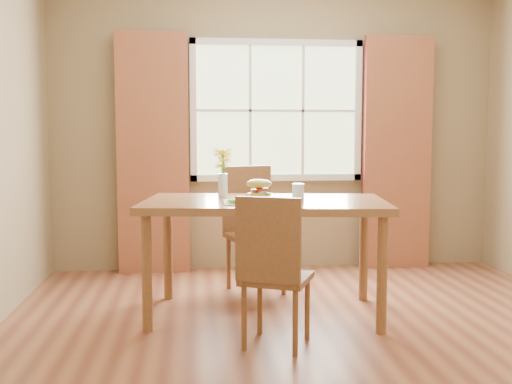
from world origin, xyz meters
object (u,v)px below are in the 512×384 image
Objects in this scene: dining_table at (265,212)px; water_glass at (298,193)px; croissant_sandwich at (259,189)px; chair_near at (273,266)px; chair_far at (252,222)px; flower_vase at (223,167)px.

water_glass reaches higher than dining_table.
croissant_sandwich reaches higher than water_glass.
chair_near is 1.40m from chair_far.
dining_table is 0.48m from flower_vase.
flower_vase is at bearing 146.45° from water_glass.
dining_table is 14.66× the size of water_glass.
flower_vase reaches higher than dining_table.
water_glass is at bearing 7.82° from croissant_sandwich.
chair_near reaches higher than dining_table.
croissant_sandwich is 1.65× the size of water_glass.
dining_table is 1.76× the size of chair_far.
chair_far is at bearing 61.30° from flower_vase.
water_glass is (0.25, -0.80, 0.32)m from chair_far.
croissant_sandwich is (-0.02, 0.62, 0.40)m from chair_near.
chair_far is (-0.03, 0.70, -0.18)m from dining_table.
croissant_sandwich is (-0.05, -0.08, 0.17)m from dining_table.
chair_far reaches higher than dining_table.
chair_far reaches higher than water_glass.
water_glass reaches higher than chair_near.
water_glass is 0.62m from flower_vase.
water_glass is (0.22, -0.10, 0.14)m from dining_table.
chair_far is 0.90m from water_glass.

